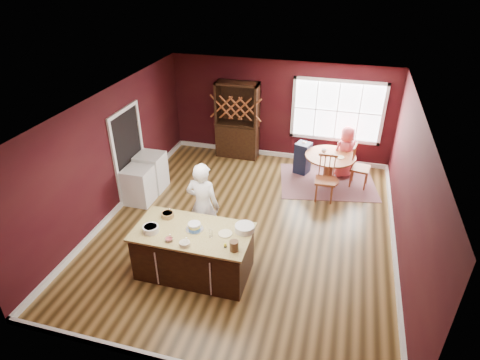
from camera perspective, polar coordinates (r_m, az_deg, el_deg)
name	(u,v)px	position (r m, az deg, el deg)	size (l,w,h in m)	color
room_shell	(248,171)	(7.88, 1.11, 1.35)	(7.00, 7.00, 7.00)	brown
window	(337,111)	(10.81, 13.66, 9.52)	(2.36, 0.10, 1.66)	white
doorway	(129,155)	(9.59, -15.48, 3.50)	(0.08, 1.26, 2.13)	white
kitchen_island	(194,253)	(7.29, -6.58, -10.23)	(2.04, 1.07, 0.92)	black
dining_table	(330,163)	(10.16, 12.62, 2.34)	(1.23, 1.23, 0.75)	#945B22
baker	(203,206)	(7.64, -5.29, -3.69)	(0.66, 0.43, 1.81)	white
layer_cake	(194,226)	(6.99, -6.50, -6.59)	(0.31, 0.31, 0.13)	silver
bowl_blue	(151,229)	(7.07, -12.58, -6.79)	(0.28, 0.28, 0.11)	silver
bowl_yellow	(168,215)	(7.38, -10.25, -4.89)	(0.23, 0.23, 0.09)	olive
bowl_pink	(169,240)	(6.82, -10.07, -8.34)	(0.14, 0.14, 0.05)	silver
bowl_olive	(185,244)	(6.68, -7.87, -8.96)	(0.18, 0.18, 0.07)	beige
drinking_glass	(211,233)	(6.80, -4.19, -7.54)	(0.07, 0.07, 0.15)	silver
dinner_plate	(225,234)	(6.88, -2.10, -7.63)	(0.24, 0.24, 0.02)	beige
white_tub	(245,228)	(6.91, 0.65, -6.86)	(0.34, 0.34, 0.12)	silver
stoneware_crock	(234,246)	(6.49, -0.86, -9.34)	(0.15, 0.15, 0.18)	brown
toy_figurine	(225,245)	(6.58, -2.11, -9.27)	(0.05, 0.05, 0.08)	#F8F631
rug	(327,182)	(10.41, 12.31, -0.23)	(2.33, 1.80, 0.01)	brown
chair_east	(361,166)	(10.19, 16.79, 1.87)	(0.46, 0.43, 1.09)	brown
chair_south	(326,179)	(9.41, 12.07, 0.17)	(0.46, 0.44, 1.10)	#975B24
chair_north	(346,154)	(10.91, 14.85, 3.54)	(0.38, 0.36, 0.90)	olive
seated_woman	(345,152)	(10.51, 14.77, 3.89)	(0.66, 0.43, 1.35)	#EA545F
high_chair	(303,157)	(10.54, 8.90, 3.20)	(0.35, 0.35, 0.88)	#1D253C
toddler	(302,144)	(10.40, 8.82, 5.08)	(0.18, 0.14, 0.26)	#8CA5BF
table_plate	(340,157)	(10.01, 14.05, 3.15)	(0.20, 0.20, 0.02)	beige
table_cup	(324,151)	(10.16, 11.84, 4.08)	(0.12, 0.12, 0.09)	white
hutch	(237,121)	(11.09, -0.38, 8.46)	(1.16, 0.48, 2.12)	#3D2310
washer	(139,186)	(9.46, -14.19, -0.77)	(0.59, 0.57, 0.86)	silver
dryer	(151,172)	(9.93, -12.50, 1.17)	(0.63, 0.61, 0.91)	white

